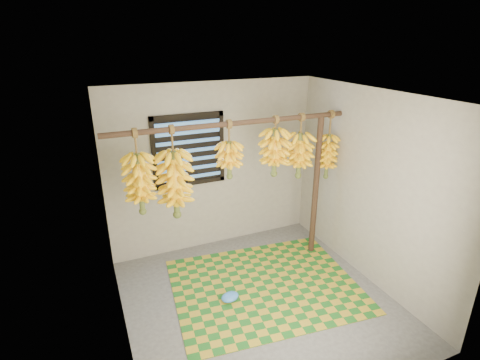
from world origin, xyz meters
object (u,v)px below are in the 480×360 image
plastic_bag (230,297)px  banana_bunch_e (299,155)px  banana_bunch_b (175,185)px  banana_bunch_a (140,184)px  woven_mat (265,285)px  banana_bunch_d (275,152)px  banana_bunch_c (229,160)px  support_post (316,188)px  banana_bunch_f (327,156)px

plastic_bag → banana_bunch_e: bearing=24.9°
banana_bunch_b → banana_bunch_a: bearing=180.0°
woven_mat → plastic_bag: (-0.51, -0.09, 0.05)m
banana_bunch_a → banana_bunch_b: same height
banana_bunch_d → banana_bunch_c: bearing=180.0°
woven_mat → banana_bunch_b: 1.72m
banana_bunch_c → banana_bunch_d: 0.61m
support_post → banana_bunch_c: bearing=180.0°
banana_bunch_d → banana_bunch_a: bearing=180.0°
banana_bunch_a → banana_bunch_b: size_ratio=0.89×
banana_bunch_a → banana_bunch_c: size_ratio=1.37×
support_post → banana_bunch_e: (-0.30, 0.00, 0.50)m
support_post → plastic_bag: support_post is taller
banana_bunch_f → support_post: bearing=180.0°
banana_bunch_d → banana_bunch_f: size_ratio=0.83×
support_post → banana_bunch_f: size_ratio=2.15×
support_post → banana_bunch_e: size_ratio=2.36×
plastic_bag → banana_bunch_c: (0.23, 0.56, 1.51)m
banana_bunch_c → banana_bunch_f: size_ratio=0.77×
support_post → banana_bunch_d: size_ratio=2.60×
support_post → banana_bunch_c: size_ratio=2.81×
banana_bunch_d → banana_bunch_f: 0.83m
banana_bunch_e → banana_bunch_a: bearing=180.0°
banana_bunch_b → banana_bunch_f: size_ratio=1.18×
plastic_bag → banana_bunch_c: size_ratio=0.32×
woven_mat → banana_bunch_a: size_ratio=2.31×
woven_mat → plastic_bag: size_ratio=9.92×
banana_bunch_b → banana_bunch_c: (0.67, 0.00, 0.21)m
banana_bunch_c → banana_bunch_e: size_ratio=0.84×
plastic_bag → banana_bunch_f: size_ratio=0.25×
support_post → banana_bunch_f: bearing=0.0°
plastic_bag → banana_bunch_c: bearing=67.3°
banana_bunch_d → support_post: bearing=0.0°
banana_bunch_e → banana_bunch_f: bearing=0.0°
banana_bunch_e → banana_bunch_c: bearing=180.0°
woven_mat → banana_bunch_f: 1.89m
woven_mat → banana_bunch_b: (-0.95, 0.47, 1.35)m
banana_bunch_b → banana_bunch_f: 2.10m
banana_bunch_a → banana_bunch_b: (0.39, 0.00, -0.07)m
plastic_bag → banana_bunch_c: banana_bunch_c is taller
support_post → banana_bunch_a: banana_bunch_a is taller
support_post → banana_bunch_a: 2.37m
support_post → banana_bunch_b: 1.98m
banana_bunch_c → banana_bunch_e: (0.98, 0.00, -0.07)m
woven_mat → banana_bunch_c: size_ratio=3.17×
support_post → banana_bunch_b: banana_bunch_b is taller
banana_bunch_b → banana_bunch_c: bearing=0.0°
banana_bunch_c → banana_bunch_d: (0.61, 0.00, 0.02)m
banana_bunch_a → plastic_bag: bearing=-34.2°
banana_bunch_b → banana_bunch_c: size_ratio=1.54×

